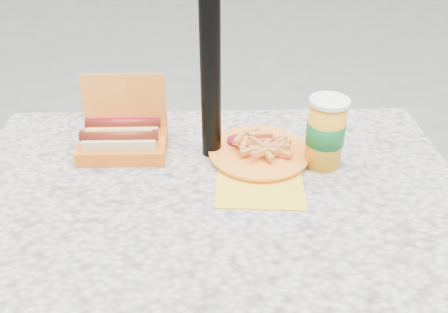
{
  "coord_description": "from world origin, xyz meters",
  "views": [
    {
      "loc": [
        0.0,
        -0.9,
        1.42
      ],
      "look_at": [
        0.03,
        0.06,
        0.8
      ],
      "focal_mm": 38.0,
      "sensor_mm": 36.0,
      "label": 1
    }
  ],
  "objects_px": {
    "umbrella_pole": "(210,20)",
    "fries_plate": "(259,153)",
    "hotdog_box": "(123,138)",
    "soda_cup": "(325,133)"
  },
  "relations": [
    {
      "from": "umbrella_pole",
      "to": "soda_cup",
      "type": "bearing_deg",
      "value": -12.16
    },
    {
      "from": "hotdog_box",
      "to": "soda_cup",
      "type": "relative_size",
      "value": 1.23
    },
    {
      "from": "umbrella_pole",
      "to": "fries_plate",
      "type": "bearing_deg",
      "value": -13.61
    },
    {
      "from": "umbrella_pole",
      "to": "fries_plate",
      "type": "xyz_separation_m",
      "value": [
        0.12,
        -0.03,
        -0.34
      ]
    },
    {
      "from": "umbrella_pole",
      "to": "fries_plate",
      "type": "height_order",
      "value": "umbrella_pole"
    },
    {
      "from": "fries_plate",
      "to": "soda_cup",
      "type": "relative_size",
      "value": 2.01
    },
    {
      "from": "hotdog_box",
      "to": "soda_cup",
      "type": "distance_m",
      "value": 0.52
    },
    {
      "from": "hotdog_box",
      "to": "fries_plate",
      "type": "height_order",
      "value": "hotdog_box"
    },
    {
      "from": "fries_plate",
      "to": "hotdog_box",
      "type": "bearing_deg",
      "value": 172.97
    },
    {
      "from": "fries_plate",
      "to": "soda_cup",
      "type": "distance_m",
      "value": 0.18
    }
  ]
}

